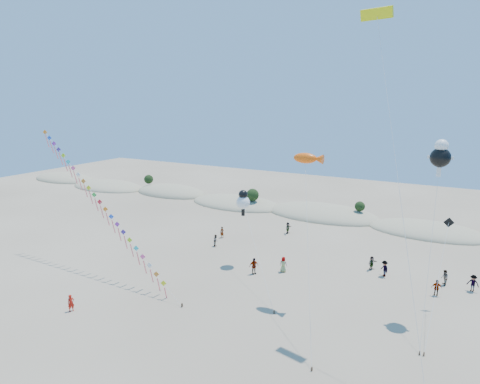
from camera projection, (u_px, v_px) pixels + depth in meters
The scene contains 10 objects.
ground at pixel (124, 375), 27.72m from camera, with size 160.00×160.00×0.00m, color #84725B.
dune_ridge at pixel (328, 216), 65.85m from camera, with size 145.30×11.49×5.57m.
kite_train at pixel (98, 200), 43.53m from camera, with size 24.44×5.31×15.70m.
fish_kite at pixel (308, 159), 35.71m from camera, with size 5.70×10.57×14.01m.
cartoon_kite_low at pixel (243, 201), 45.30m from camera, with size 8.70×9.65×8.75m.
cartoon_kite_high at pixel (441, 155), 33.05m from camera, with size 2.00×8.00×15.48m.
parafoil_kite at pixel (377, 20), 29.16m from camera, with size 7.86×10.55×25.18m.
dark_kite at pixel (443, 255), 34.22m from camera, with size 1.09×9.75×8.34m.
flyer_foreground at pixel (71, 303), 36.01m from camera, with size 0.58×0.38×1.58m, color #B2180E.
beachgoers at pixel (342, 260), 45.61m from camera, with size 31.09×15.95×1.84m.
Camera 1 is at (18.62, -17.42, 18.55)m, focal length 30.00 mm.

